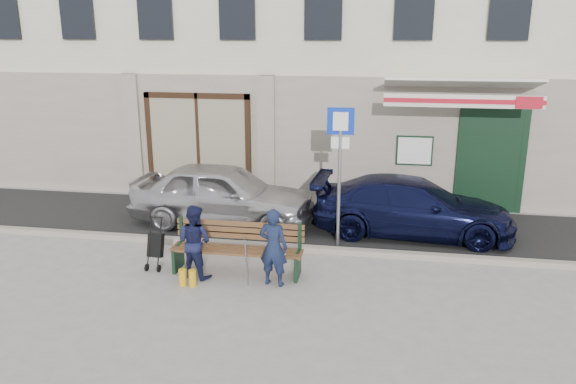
% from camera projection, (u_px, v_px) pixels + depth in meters
% --- Properties ---
extents(ground, '(80.00, 80.00, 0.00)m').
position_uv_depth(ground, '(288.00, 283.00, 9.85)').
color(ground, '#9E9991').
rests_on(ground, ground).
extents(asphalt_lane, '(60.00, 3.20, 0.01)m').
position_uv_depth(asphalt_lane, '(311.00, 225.00, 12.79)').
color(asphalt_lane, '#282828').
rests_on(asphalt_lane, ground).
extents(curb, '(60.00, 0.18, 0.12)m').
position_uv_depth(curb, '(301.00, 248.00, 11.26)').
color(curb, '#9E9384').
rests_on(curb, ground).
extents(building, '(20.00, 8.27, 10.00)m').
position_uv_depth(building, '(337.00, 6.00, 16.48)').
color(building, beige).
rests_on(building, ground).
extents(car_silver, '(4.27, 1.92, 1.42)m').
position_uv_depth(car_silver, '(223.00, 194.00, 12.67)').
color(car_silver, silver).
rests_on(car_silver, ground).
extents(car_navy, '(4.37, 1.98, 1.24)m').
position_uv_depth(car_navy, '(412.00, 207.00, 12.06)').
color(car_navy, black).
rests_on(car_navy, ground).
extents(parking_sign, '(0.53, 0.08, 2.85)m').
position_uv_depth(parking_sign, '(340.00, 154.00, 11.02)').
color(parking_sign, gray).
rests_on(parking_sign, ground).
extents(bench, '(2.40, 1.17, 0.98)m').
position_uv_depth(bench, '(234.00, 249.00, 10.15)').
color(bench, brown).
rests_on(bench, ground).
extents(man, '(0.55, 0.41, 1.39)m').
position_uv_depth(man, '(273.00, 247.00, 9.61)').
color(man, '#151E3C').
rests_on(man, ground).
extents(woman, '(0.78, 0.69, 1.34)m').
position_uv_depth(woman, '(195.00, 241.00, 9.96)').
color(woman, '#151839').
rests_on(woman, ground).
extents(stroller, '(0.29, 0.41, 0.96)m').
position_uv_depth(stroller, '(155.00, 246.00, 10.39)').
color(stroller, black).
rests_on(stroller, ground).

